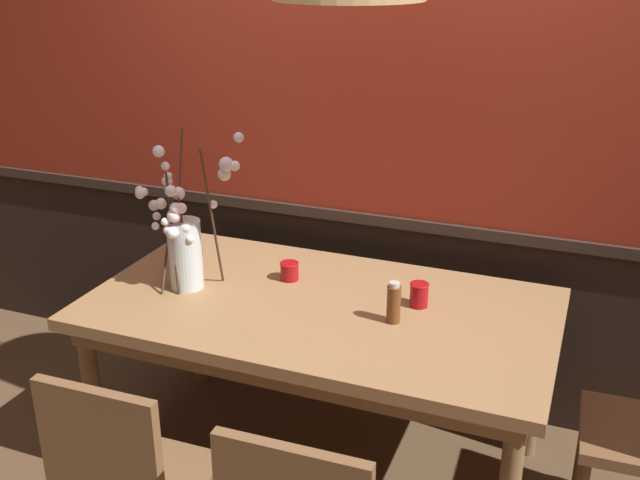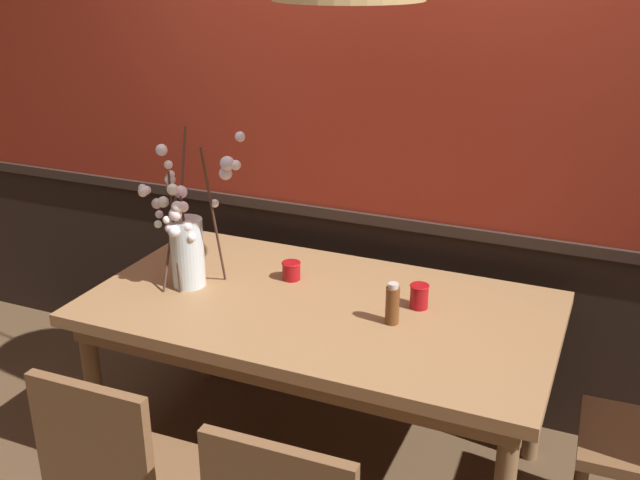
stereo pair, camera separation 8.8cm
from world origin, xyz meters
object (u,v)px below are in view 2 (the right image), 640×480
at_px(vase_with_blossoms, 186,241).
at_px(dining_table, 320,322).
at_px(chair_near_side_left, 122,476).
at_px(condiment_bottle, 392,304).
at_px(chair_far_side_left, 337,266).
at_px(candle_holder_nearer_center, 291,270).
at_px(chair_far_side_right, 441,284).
at_px(candle_holder_nearer_edge, 419,296).

bearing_deg(vase_with_blossoms, dining_table, 6.45).
relative_size(chair_near_side_left, condiment_bottle, 5.68).
distance_m(chair_near_side_left, chair_far_side_left, 1.79).
xyz_separation_m(dining_table, chair_far_side_left, (-0.28, 0.89, -0.16)).
relative_size(dining_table, candle_holder_nearer_center, 22.35).
xyz_separation_m(chair_far_side_right, candle_holder_nearer_center, (-0.47, -0.73, 0.29)).
relative_size(vase_with_blossoms, condiment_bottle, 4.03).
height_order(chair_far_side_right, candle_holder_nearer_center, chair_far_side_right).
height_order(dining_table, chair_near_side_left, chair_near_side_left).
height_order(candle_holder_nearer_center, candle_holder_nearer_edge, candle_holder_nearer_edge).
bearing_deg(chair_far_side_right, chair_near_side_left, -107.29).
bearing_deg(chair_far_side_left, chair_far_side_right, -0.38).
xyz_separation_m(chair_far_side_right, condiment_bottle, (0.04, -0.93, 0.32)).
bearing_deg(candle_holder_nearer_center, chair_far_side_right, 57.29).
bearing_deg(condiment_bottle, vase_with_blossoms, -178.82).
distance_m(chair_near_side_left, candle_holder_nearer_center, 1.11).
bearing_deg(chair_far_side_left, candle_holder_nearer_edge, -49.91).
distance_m(dining_table, chair_near_side_left, 0.96).
relative_size(chair_far_side_right, candle_holder_nearer_edge, 9.60).
bearing_deg(vase_with_blossoms, chair_far_side_left, 73.88).
bearing_deg(condiment_bottle, candle_holder_nearer_center, 158.09).
bearing_deg(candle_holder_nearer_center, dining_table, -38.64).
height_order(chair_near_side_left, candle_holder_nearer_center, chair_near_side_left).
height_order(candle_holder_nearer_center, condiment_bottle, condiment_bottle).
xyz_separation_m(candle_holder_nearer_center, condiment_bottle, (0.51, -0.20, 0.04)).
xyz_separation_m(chair_far_side_right, vase_with_blossoms, (-0.83, -0.95, 0.44)).
height_order(chair_near_side_left, chair_far_side_left, chair_far_side_left).
height_order(dining_table, condiment_bottle, condiment_bottle).
relative_size(dining_table, candle_holder_nearer_edge, 18.80).
xyz_separation_m(chair_near_side_left, candle_holder_nearer_edge, (0.66, 1.02, 0.30)).
xyz_separation_m(vase_with_blossoms, condiment_bottle, (0.87, 0.02, -0.12)).
height_order(chair_far_side_left, candle_holder_nearer_center, chair_far_side_left).
bearing_deg(condiment_bottle, chair_far_side_right, 92.65).
xyz_separation_m(chair_near_side_left, chair_far_side_left, (0.01, 1.79, 0.00)).
distance_m(vase_with_blossoms, candle_holder_nearer_center, 0.45).
bearing_deg(chair_near_side_left, chair_far_side_right, 72.71).
bearing_deg(vase_with_blossoms, condiment_bottle, 1.18).
xyz_separation_m(chair_far_side_right, chair_near_side_left, (-0.56, -1.79, -0.00)).
bearing_deg(candle_holder_nearer_center, chair_far_side_left, 96.62).
distance_m(candle_holder_nearer_center, condiment_bottle, 0.55).
relative_size(chair_far_side_right, condiment_bottle, 5.71).
bearing_deg(chair_far_side_left, candle_holder_nearer_center, -83.38).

